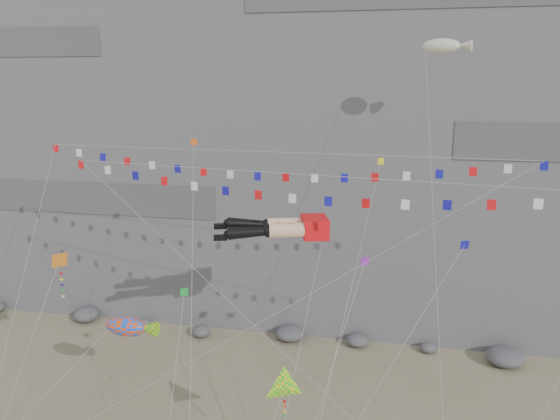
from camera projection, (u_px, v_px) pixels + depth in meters
name	position (u px, v px, depth m)	size (l,w,h in m)	color
cliff	(316.00, 58.00, 57.58)	(80.00, 28.00, 50.00)	slate
talus_boulders	(290.00, 333.00, 48.80)	(60.00, 3.00, 1.20)	#5C5C61
legs_kite	(283.00, 228.00, 35.17)	(7.56, 16.57, 20.22)	red
flag_banner_upper	(271.00, 152.00, 35.90)	(33.03, 13.50, 26.40)	red
flag_banner_lower	(311.00, 175.00, 31.26)	(32.24, 9.34, 20.93)	red
harlequin_kite	(59.00, 261.00, 33.38)	(3.27, 7.44, 13.61)	red
fish_windsock	(126.00, 326.00, 34.67)	(9.45, 6.10, 11.68)	#FF430D
delta_kite	(284.00, 387.00, 29.30)	(2.97, 7.67, 9.62)	yellow
blimp_windsock	(441.00, 47.00, 36.98)	(3.91, 14.99, 28.43)	beige
small_kite_a	(194.00, 153.00, 36.40)	(4.78, 14.97, 23.86)	#E45313
small_kite_b	(364.00, 265.00, 32.88)	(4.16, 11.52, 16.48)	purple
small_kite_c	(184.00, 296.00, 31.95)	(2.14, 9.86, 14.00)	green
small_kite_d	(378.00, 172.00, 34.95)	(4.01, 15.13, 23.02)	yellow
small_kite_e	(461.00, 251.00, 29.24)	(9.15, 7.76, 17.85)	#1512A0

